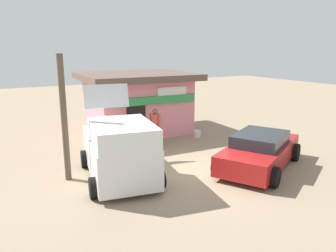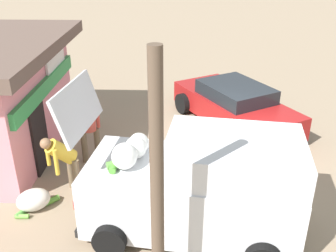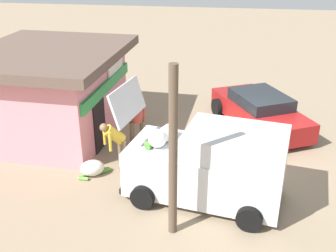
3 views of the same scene
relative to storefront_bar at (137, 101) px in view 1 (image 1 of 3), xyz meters
name	(u,v)px [view 1 (image 1 of 3)]	position (x,y,z in m)	size (l,w,h in m)	color
ground_plane	(202,172)	(-0.48, -6.45, -1.56)	(60.00, 60.00, 0.00)	gray
storefront_bar	(137,101)	(0.00, 0.00, 0.00)	(5.67, 5.02, 3.00)	pink
delivery_van	(119,149)	(-3.20, -5.58, -0.55)	(2.81, 4.52, 2.90)	silver
parked_sedan	(260,151)	(1.58, -7.12, -0.94)	(4.70, 3.62, 1.28)	maroon
vendor_standing	(155,125)	(-0.55, -3.07, -0.56)	(0.45, 0.52, 1.72)	#726047
customer_bending	(121,129)	(-2.01, -2.74, -0.64)	(0.71, 0.75, 1.50)	#726047
unloaded_banana_pile	(104,144)	(-2.56, -2.16, -1.35)	(0.80, 0.91, 0.46)	silver
paint_bucket	(197,134)	(1.99, -2.62, -1.39)	(0.33, 0.33, 0.34)	silver
utility_pole	(64,119)	(-4.71, -4.83, 0.48)	(0.20, 0.20, 4.08)	brown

